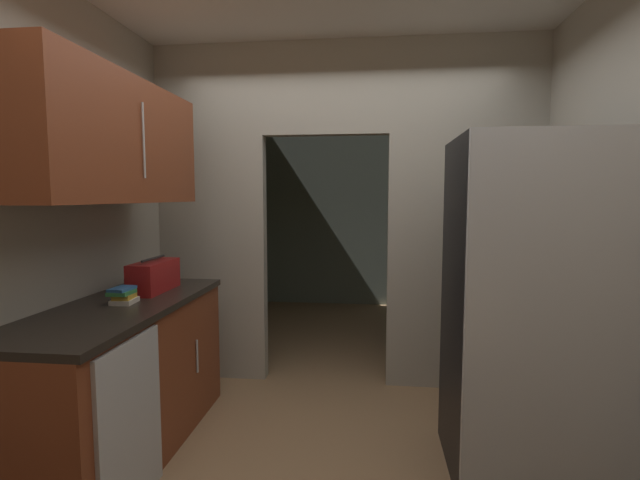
% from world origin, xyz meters
% --- Properties ---
extents(kitchen_partition, '(3.07, 0.12, 2.74)m').
position_xyz_m(kitchen_partition, '(0.05, 1.39, 1.49)').
color(kitchen_partition, '#ADA899').
rests_on(kitchen_partition, ground).
extents(adjoining_room_shell, '(3.07, 2.87, 2.74)m').
position_xyz_m(adjoining_room_shell, '(0.00, 3.30, 1.37)').
color(adjoining_room_shell, gray).
rests_on(adjoining_room_shell, ground).
extents(refrigerator, '(0.86, 0.78, 1.84)m').
position_xyz_m(refrigerator, '(1.11, 0.23, 0.92)').
color(refrigerator, black).
rests_on(refrigerator, ground).
extents(lower_cabinet_run, '(0.64, 1.68, 0.91)m').
position_xyz_m(lower_cabinet_run, '(-1.22, 0.15, 0.46)').
color(lower_cabinet_run, brown).
rests_on(lower_cabinet_run, ground).
extents(dishwasher, '(0.02, 0.56, 0.85)m').
position_xyz_m(dishwasher, '(-0.91, -0.32, 0.42)').
color(dishwasher, '#B7BABC').
rests_on(dishwasher, ground).
extents(upper_cabinet_counterside, '(0.36, 1.51, 0.70)m').
position_xyz_m(upper_cabinet_counterside, '(-1.22, 0.15, 1.84)').
color(upper_cabinet_counterside, brown).
extents(boombox, '(0.18, 0.43, 0.23)m').
position_xyz_m(boombox, '(-1.19, 0.52, 1.01)').
color(boombox, maroon).
rests_on(boombox, lower_cabinet_run).
extents(book_stack, '(0.14, 0.16, 0.10)m').
position_xyz_m(book_stack, '(-1.20, 0.16, 0.96)').
color(book_stack, beige).
rests_on(book_stack, lower_cabinet_run).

